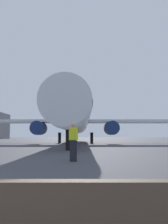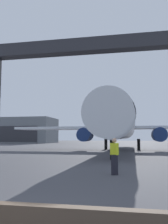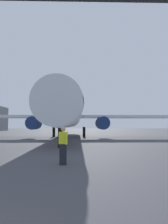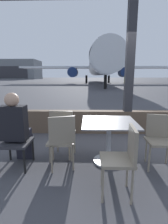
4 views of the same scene
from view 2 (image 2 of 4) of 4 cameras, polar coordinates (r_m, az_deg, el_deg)
The scene contains 4 objects.
ground_plane at distance 44.32m, azimuth 7.97°, elevation -8.16°, with size 220.00×220.00×0.00m, color #424247.
airplane at distance 34.79m, azimuth 8.49°, elevation -3.06°, with size 31.40×37.10×10.36m.
ground_crew_worker at distance 12.12m, azimuth 7.03°, elevation -9.94°, with size 0.40×0.49×1.74m.
distant_hangar at distance 88.28m, azimuth -13.10°, elevation -4.17°, with size 19.07×13.34×8.51m.
Camera 2 is at (2.60, -4.21, 1.75)m, focal length 39.77 mm.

